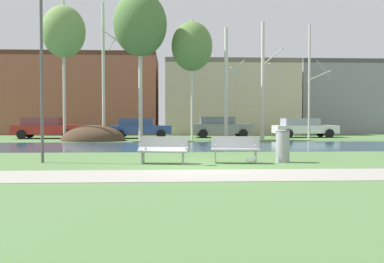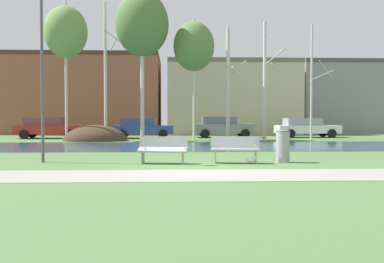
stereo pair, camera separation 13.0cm
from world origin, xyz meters
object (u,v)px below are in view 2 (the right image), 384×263
parked_sedan_second_blue (142,128)px  trash_bin (283,146)px  bench_left (163,149)px  streetlamp (42,41)px  parked_van_nearest_red (49,127)px  seagull (251,160)px  parked_hatch_third_grey (223,127)px  parked_wagon_fourth_white (306,127)px  bench_right (235,149)px

parked_sedan_second_blue → trash_bin: bearing=-71.2°
bench_left → parked_sedan_second_blue: 17.45m
streetlamp → parked_van_nearest_red: streetlamp is taller
seagull → parked_van_nearest_red: parked_van_nearest_red is taller
seagull → bench_left: bearing=174.0°
seagull → parked_hatch_third_grey: bearing=86.5°
seagull → parked_hatch_third_grey: (1.14, 18.56, 0.68)m
trash_bin → streetlamp: streetlamp is taller
parked_van_nearest_red → parked_hatch_third_grey: parked_hatch_third_grey is taller
parked_sedan_second_blue → parked_wagon_fourth_white: same height
streetlamp → parked_van_nearest_red: 17.84m
parked_sedan_second_blue → streetlamp: bearing=-97.1°
trash_bin → parked_sedan_second_blue: bearing=108.8°
seagull → streetlamp: (-6.84, 0.76, 3.90)m
bench_right → parked_hatch_third_grey: bearing=85.0°
parked_van_nearest_red → bench_left: bearing=-64.1°
parked_hatch_third_grey → parked_wagon_fourth_white: size_ratio=0.96×
streetlamp → parked_van_nearest_red: bearing=104.8°
seagull → bench_right: bearing=147.5°
streetlamp → parked_wagon_fourth_white: (14.18, 17.70, -3.27)m
bench_left → parked_wagon_fourth_white: size_ratio=0.36×
parked_hatch_third_grey → parked_wagon_fourth_white: (6.20, -0.10, -0.05)m
seagull → parked_sedan_second_blue: (-4.73, 17.64, 0.63)m
trash_bin → parked_wagon_fourth_white: (6.20, 18.02, 0.21)m
parked_van_nearest_red → parked_wagon_fourth_white: 18.67m
trash_bin → seagull: 1.29m
parked_wagon_fourth_white → trash_bin: bearing=-109.0°
streetlamp → parked_hatch_third_grey: bearing=65.9°
parked_wagon_fourth_white → bench_right: bearing=-113.3°
bench_right → parked_van_nearest_red: (-10.84, 17.42, 0.31)m
streetlamp → seagull: bearing=-6.4°
bench_left → trash_bin: size_ratio=1.55×
parked_sedan_second_blue → bench_left: bearing=-83.8°
bench_left → parked_sedan_second_blue: bearing=96.2°
bench_right → seagull: 0.65m
trash_bin → parked_sedan_second_blue: 18.17m
bench_left → trash_bin: (3.98, 0.15, 0.08)m
trash_bin → parked_hatch_third_grey: parked_hatch_third_grey is taller
trash_bin → seagull: trash_bin is taller
bench_left → parked_hatch_third_grey: bearing=77.7°
bench_left → seagull: 2.88m
parked_sedan_second_blue → parked_hatch_third_grey: parked_hatch_third_grey is taller
seagull → parked_wagon_fourth_white: (7.34, 18.47, 0.63)m
streetlamp → parked_van_nearest_red: size_ratio=1.32×
parked_sedan_second_blue → parked_wagon_fourth_white: (12.07, 0.82, 0.00)m
seagull → streetlamp: size_ratio=0.06×
parked_hatch_third_grey → parked_wagon_fourth_white: bearing=-0.9°
streetlamp → parked_wagon_fourth_white: 22.91m
bench_right → parked_wagon_fourth_white: 19.78m
bench_left → streetlamp: (-3.99, 0.47, 3.56)m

